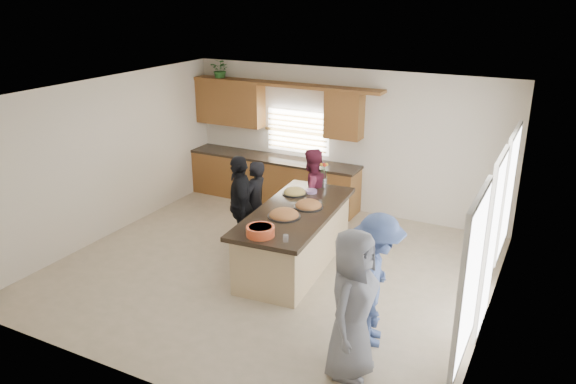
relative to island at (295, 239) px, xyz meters
The scene contains 18 objects.
floor 0.62m from the island, 129.42° to the right, with size 6.50×6.50×0.00m, color #CAB396.
room_shell 1.51m from the island, 129.42° to the right, with size 6.52×6.02×2.81m.
back_cabinetry 3.00m from the island, 125.83° to the left, with size 4.08×0.66×2.46m.
right_wall_glazing 3.12m from the island, ahead, with size 0.06×4.00×2.25m.
island is the anchor object (origin of this frame).
platter_front 0.62m from the island, 93.96° to the right, with size 0.50×0.50×0.20m.
platter_mid 0.58m from the island, 55.21° to the left, with size 0.46×0.46×0.19m.
platter_back 0.89m from the island, 117.38° to the left, with size 0.41×0.41×0.17m.
salad_bowl 1.23m from the island, 90.04° to the right, with size 0.40×0.40×0.14m.
clear_cup 1.28m from the island, 69.86° to the right, with size 0.08×0.08×0.09m, color white.
plate_stack 0.98m from the island, 97.87° to the left, with size 0.20×0.20×0.05m, color #AA80BB.
flower_vase 1.41m from the island, 92.68° to the left, with size 0.14×0.14×0.43m.
potted_plant 4.44m from the island, 139.97° to the left, with size 0.39×0.34×0.44m, color #30712D.
woman_left_back 1.07m from the island, 158.17° to the left, with size 0.55×0.36×1.50m, color black.
woman_left_mid 1.29m from the island, 103.57° to the left, with size 0.78×0.60×1.60m, color maroon.
woman_left_front 1.08m from the island, behind, with size 1.00×0.42×1.70m, color black.
woman_right_back 2.31m from the island, 37.60° to the right, with size 1.11×0.64×1.71m, color #3A4E80.
woman_right_front 2.79m from the island, 50.13° to the right, with size 0.88×0.57×1.79m, color slate.
Camera 1 is at (3.88, -6.93, 4.21)m, focal length 35.00 mm.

